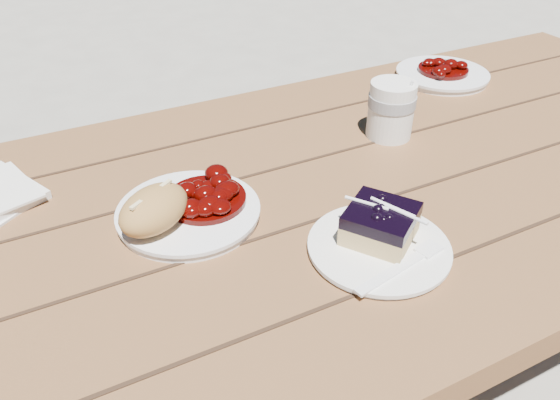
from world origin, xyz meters
name	(u,v)px	position (x,y,z in m)	size (l,w,h in m)	color
picnic_table	(305,263)	(0.00, 0.00, 0.59)	(2.00, 1.55, 0.75)	brown
main_plate	(189,213)	(-0.20, 0.01, 0.76)	(0.21, 0.21, 0.02)	white
goulash_stew	(205,191)	(-0.17, 0.02, 0.79)	(0.13, 0.13, 0.04)	#3F0402
bread_roll	(154,209)	(-0.25, -0.01, 0.80)	(0.12, 0.08, 0.06)	#AA7D41
dessert_plate	(379,248)	(0.01, -0.18, 0.76)	(0.19, 0.19, 0.01)	white
blueberry_cake	(381,223)	(0.02, -0.17, 0.79)	(0.13, 0.13, 0.05)	tan
fork_dessert	(391,272)	(-0.01, -0.24, 0.76)	(0.03, 0.16, 0.01)	white
coffee_cup	(391,110)	(0.23, 0.09, 0.80)	(0.09, 0.09, 0.11)	white
second_plate	(442,75)	(0.51, 0.27, 0.76)	(0.21, 0.21, 0.02)	white
second_stew	(444,63)	(0.51, 0.27, 0.79)	(0.11, 0.11, 0.04)	#3F0402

